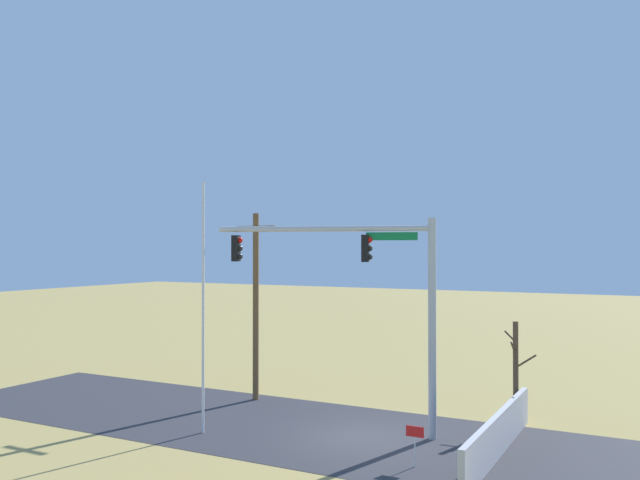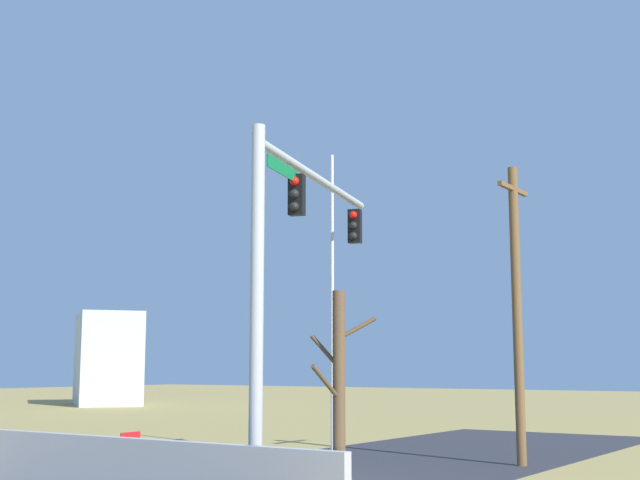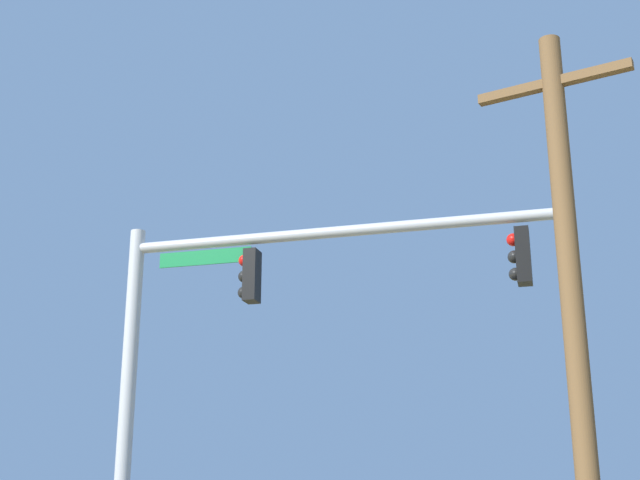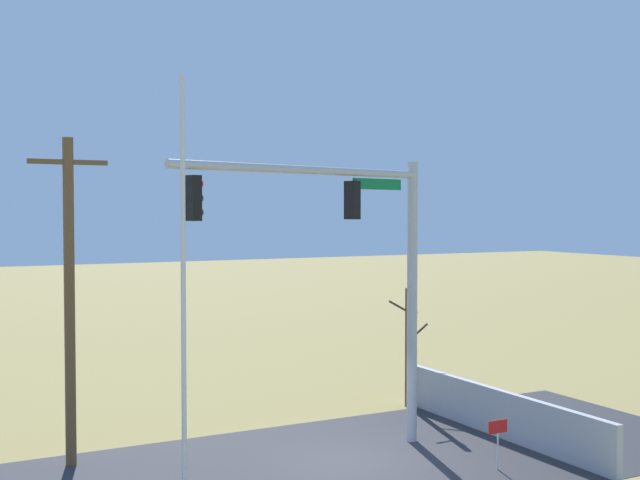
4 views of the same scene
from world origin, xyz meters
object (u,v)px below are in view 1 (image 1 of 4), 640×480
at_px(signal_mast, 375,283).
at_px(open_sign, 415,437).
at_px(utility_pole, 256,303).
at_px(bare_tree, 516,371).
at_px(flagpole, 203,307).

distance_m(signal_mast, open_sign, 5.60).
bearing_deg(utility_pole, signal_mast, -21.74).
bearing_deg(bare_tree, flagpole, -146.18).
xyz_separation_m(signal_mast, bare_tree, (4.06, 3.89, -3.35)).
relative_size(bare_tree, open_sign, 3.12).
bearing_deg(bare_tree, signal_mast, -136.20).
xyz_separation_m(flagpole, utility_pole, (-1.19, 5.21, -0.25)).
xyz_separation_m(bare_tree, open_sign, (-1.69, -6.40, -1.06)).
distance_m(signal_mast, utility_pole, 7.31).
relative_size(signal_mast, bare_tree, 2.00).
xyz_separation_m(signal_mast, utility_pole, (-6.71, 2.68, -1.12)).
relative_size(utility_pole, open_sign, 6.61).
distance_m(utility_pole, bare_tree, 11.07).
xyz_separation_m(flagpole, open_sign, (7.89, 0.02, -3.54)).
bearing_deg(flagpole, signal_mast, 24.59).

